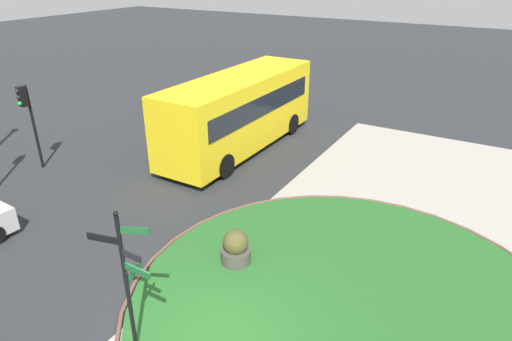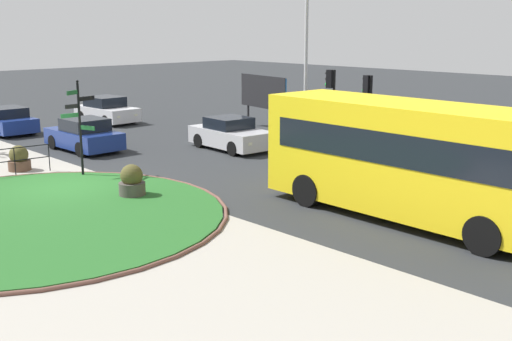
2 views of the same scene
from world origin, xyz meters
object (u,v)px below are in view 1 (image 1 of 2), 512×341
object	(u,v)px
bus_yellow	(239,111)
planter_near_signpost	(236,249)
signpost_directional	(127,275)
traffic_light_near	(27,109)

from	to	relation	value
bus_yellow	planter_near_signpost	distance (m)	8.79
signpost_directional	bus_yellow	size ratio (longest dim) A/B	0.39
planter_near_signpost	bus_yellow	bearing A→B (deg)	31.44
signpost_directional	planter_near_signpost	distance (m)	4.01
signpost_directional	bus_yellow	bearing A→B (deg)	21.28
planter_near_signpost	traffic_light_near	bearing A→B (deg)	82.78
planter_near_signpost	signpost_directional	bearing A→B (deg)	176.72
traffic_light_near	planter_near_signpost	distance (m)	10.80
signpost_directional	bus_yellow	world-z (taller)	signpost_directional
signpost_directional	traffic_light_near	xyz separation A→B (m)	(5.02, 10.30, 0.49)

